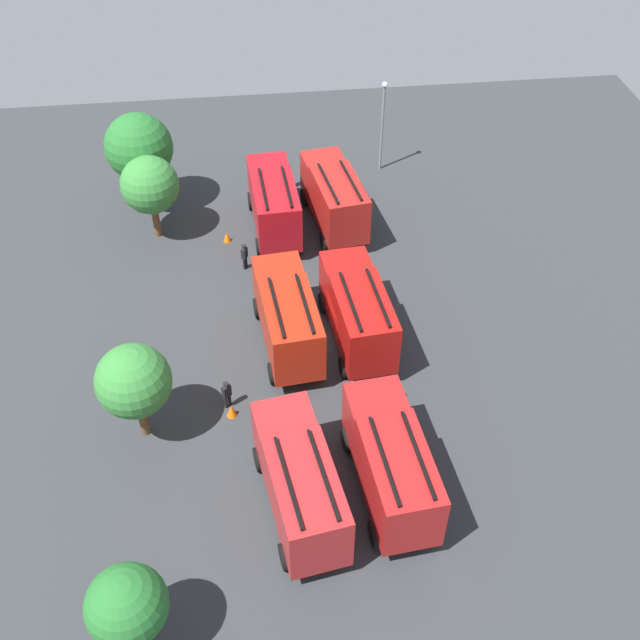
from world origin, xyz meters
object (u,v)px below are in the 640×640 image
(firefighter_0, at_px, (227,394))
(firefighter_2, at_px, (389,391))
(fire_truck_0, at_px, (391,461))
(firefighter_3, at_px, (288,175))
(fire_truck_1, at_px, (357,310))
(tree_3, at_px, (139,148))
(fire_truck_5, at_px, (274,201))
(firefighter_1, at_px, (245,256))
(traffic_cone_0, at_px, (232,410))
(tree_0, at_px, (127,606))
(fire_truck_4, at_px, (287,316))
(lamppost, at_px, (383,119))
(traffic_cone_1, at_px, (227,237))
(tree_1, at_px, (134,382))
(tree_2, at_px, (150,185))
(fire_truck_2, at_px, (334,196))
(fire_truck_3, at_px, (299,480))

(firefighter_0, relative_size, firefighter_2, 0.90)
(fire_truck_0, bearing_deg, firefighter_3, -0.03)
(fire_truck_1, xyz_separation_m, tree_3, (13.69, 11.37, 2.17))
(firefighter_3, relative_size, tree_3, 0.27)
(fire_truck_5, xyz_separation_m, firefighter_1, (-3.47, 1.99, -1.25))
(firefighter_3, relative_size, traffic_cone_0, 2.53)
(tree_0, height_order, tree_3, tree_3)
(tree_0, bearing_deg, fire_truck_1, -34.83)
(fire_truck_4, height_order, traffic_cone_0, fire_truck_4)
(firefighter_3, xyz_separation_m, tree_0, (-29.72, 8.11, 2.04))
(firefighter_3, height_order, tree_3, tree_3)
(fire_truck_0, distance_m, tree_3, 25.77)
(firefighter_0, xyz_separation_m, firefighter_1, (10.46, -1.31, 0.01))
(fire_truck_4, bearing_deg, lamppost, -30.63)
(firefighter_0, xyz_separation_m, tree_3, (17.42, 4.56, 3.43))
(traffic_cone_0, xyz_separation_m, traffic_cone_1, (13.77, -0.17, -0.02))
(fire_truck_0, distance_m, fire_truck_4, 10.00)
(tree_1, height_order, lamppost, lamppost)
(fire_truck_1, relative_size, tree_2, 1.39)
(fire_truck_0, distance_m, traffic_cone_0, 8.49)
(fire_truck_1, height_order, firefighter_1, fire_truck_1)
(firefighter_1, bearing_deg, tree_0, -74.73)
(firefighter_0, bearing_deg, tree_0, 125.35)
(tree_0, bearing_deg, traffic_cone_0, -19.33)
(fire_truck_0, bearing_deg, tree_2, 22.85)
(fire_truck_2, xyz_separation_m, fire_truck_4, (-10.35, 3.75, 0.00))
(fire_truck_2, relative_size, tree_0, 1.66)
(firefighter_1, distance_m, tree_0, 22.25)
(tree_0, height_order, traffic_cone_1, tree_0)
(firefighter_0, bearing_deg, firefighter_2, -133.38)
(traffic_cone_1, distance_m, lamppost, 13.27)
(fire_truck_1, distance_m, traffic_cone_1, 11.60)
(fire_truck_0, height_order, tree_1, tree_1)
(firefighter_2, bearing_deg, fire_truck_5, 81.66)
(fire_truck_3, distance_m, fire_truck_4, 9.90)
(fire_truck_3, distance_m, lamppost, 27.69)
(firefighter_0, bearing_deg, fire_truck_5, -50.33)
(fire_truck_4, relative_size, tree_3, 1.15)
(fire_truck_5, relative_size, tree_3, 1.14)
(fire_truck_3, distance_m, tree_0, 8.18)
(fire_truck_0, bearing_deg, traffic_cone_1, 13.67)
(fire_truck_2, bearing_deg, tree_0, 149.14)
(fire_truck_4, bearing_deg, firefighter_1, 10.58)
(fire_truck_4, bearing_deg, fire_truck_5, -5.76)
(fire_truck_0, xyz_separation_m, firefighter_0, (5.64, 6.75, -1.26))
(fire_truck_0, height_order, traffic_cone_0, fire_truck_0)
(tree_3, distance_m, lamppost, 15.84)
(fire_truck_1, height_order, tree_2, tree_2)
(fire_truck_1, bearing_deg, tree_1, 109.39)
(tree_1, bearing_deg, fire_truck_4, -55.53)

